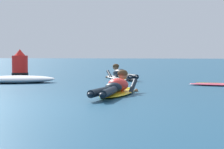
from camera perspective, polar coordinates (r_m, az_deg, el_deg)
The scene contains 5 objects.
ground_plane at distance 16.05m, azimuth -0.78°, elevation -0.14°, with size 120.00×120.00×0.00m, color navy.
surfer_near at distance 8.37m, azimuth 0.55°, elevation -1.86°, with size 0.61×2.57×0.55m.
surfer_far at distance 13.69m, azimuth 1.19°, elevation -0.09°, with size 1.68×2.54×0.53m.
whitewater_mid_left at distance 12.20m, azimuth -12.90°, elevation -0.67°, with size 2.38×1.74×0.21m.
channel_marker_buoy at distance 16.23m, azimuth -12.38°, elevation 1.24°, with size 0.62×0.62×1.00m.
Camera 1 is at (3.74, -5.58, 0.82)m, focal length 67.42 mm.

